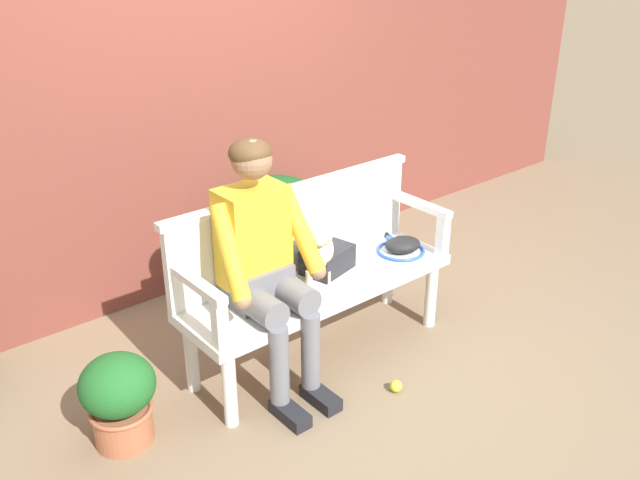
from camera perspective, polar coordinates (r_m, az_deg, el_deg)
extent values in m
plane|color=#7A664C|center=(4.05, 0.00, -9.38)|extent=(40.00, 40.00, 0.00)
cube|color=brown|center=(4.62, -10.86, 9.45)|extent=(8.00, 0.30, 2.16)
ellipsoid|color=#194C1E|center=(4.77, -3.88, 1.05)|extent=(0.92, 0.84, 0.70)
cube|color=white|center=(3.82, 0.00, -3.81)|extent=(1.61, 0.49, 0.06)
cylinder|color=white|center=(3.47, -7.46, -12.11)|extent=(0.07, 0.07, 0.42)
cylinder|color=white|center=(4.27, 9.13, -4.48)|extent=(0.07, 0.07, 0.42)
cylinder|color=white|center=(3.73, -10.56, -9.37)|extent=(0.07, 0.07, 0.42)
cylinder|color=white|center=(4.48, 5.65, -2.73)|extent=(0.07, 0.07, 0.42)
cube|color=white|center=(3.85, -2.03, 0.77)|extent=(1.61, 0.05, 0.46)
cube|color=white|center=(3.75, -2.09, 4.25)|extent=(1.65, 0.06, 0.04)
cube|color=white|center=(3.22, -8.26, -7.00)|extent=(0.06, 0.06, 0.24)
cube|color=white|center=(3.30, -10.29, -3.45)|extent=(0.06, 0.49, 0.04)
cube|color=white|center=(4.11, 10.07, 0.33)|extent=(0.06, 0.06, 0.24)
cube|color=white|center=(4.17, 8.12, 2.98)|extent=(0.06, 0.49, 0.04)
cube|color=black|center=(3.58, -2.49, -14.11)|extent=(0.10, 0.24, 0.07)
cylinder|color=slate|center=(3.48, -3.39, -10.27)|extent=(0.10, 0.10, 0.43)
cylinder|color=slate|center=(3.44, -5.07, -5.34)|extent=(0.15, 0.31, 0.15)
cube|color=black|center=(3.67, 0.05, -12.86)|extent=(0.10, 0.24, 0.07)
cylinder|color=slate|center=(3.58, -0.78, -9.10)|extent=(0.10, 0.10, 0.43)
cylinder|color=slate|center=(3.54, -2.41, -4.30)|extent=(0.15, 0.31, 0.15)
cube|color=slate|center=(3.59, -5.21, -3.56)|extent=(0.32, 0.24, 0.20)
cube|color=gold|center=(3.49, -5.57, 0.31)|extent=(0.34, 0.22, 0.52)
cylinder|color=gold|center=(3.29, -7.43, -1.02)|extent=(0.14, 0.33, 0.45)
sphere|color=#936B4C|center=(3.28, -6.42, -4.95)|extent=(0.09, 0.09, 0.09)
cylinder|color=gold|center=(3.50, -1.67, 0.91)|extent=(0.14, 0.33, 0.45)
sphere|color=#936B4C|center=(3.52, -0.20, -2.57)|extent=(0.09, 0.09, 0.09)
sphere|color=#936B4C|center=(3.32, -5.66, 6.63)|extent=(0.20, 0.20, 0.20)
ellipsoid|color=#51381E|center=(3.32, -5.78, 7.16)|extent=(0.21, 0.21, 0.14)
cylinder|color=beige|center=(3.77, -0.91, -3.06)|extent=(0.04, 0.04, 0.07)
cylinder|color=beige|center=(3.77, 0.58, -3.03)|extent=(0.04, 0.04, 0.07)
cylinder|color=beige|center=(3.91, -0.97, -1.95)|extent=(0.04, 0.04, 0.07)
cylinder|color=beige|center=(3.91, 0.47, -1.92)|extent=(0.04, 0.04, 0.07)
ellipsoid|color=beige|center=(3.78, -0.21, -0.78)|extent=(0.30, 0.32, 0.21)
sphere|color=beige|center=(3.69, -0.16, -1.17)|extent=(0.12, 0.12, 0.12)
sphere|color=beige|center=(3.61, -0.15, 0.48)|extent=(0.13, 0.13, 0.13)
ellipsoid|color=beige|center=(3.56, -0.11, -0.12)|extent=(0.09, 0.10, 0.05)
ellipsoid|color=beige|center=(3.62, -1.05, 0.40)|extent=(0.05, 0.05, 0.10)
ellipsoid|color=beige|center=(3.63, 0.75, 0.43)|extent=(0.05, 0.05, 0.10)
sphere|color=beige|center=(3.88, -0.28, 0.61)|extent=(0.06, 0.06, 0.06)
torus|color=blue|center=(4.15, 6.66, -0.85)|extent=(0.38, 0.38, 0.02)
cylinder|color=silver|center=(4.15, 6.65, -0.94)|extent=(0.25, 0.25, 0.00)
cube|color=blue|center=(4.28, 5.83, 0.13)|extent=(0.06, 0.08, 0.02)
cylinder|color=black|center=(4.40, 5.16, 0.87)|extent=(0.11, 0.21, 0.03)
ellipsoid|color=black|center=(4.14, 6.83, -0.39)|extent=(0.26, 0.23, 0.09)
cube|color=#232328|center=(3.88, 0.61, -1.59)|extent=(0.32, 0.26, 0.14)
sphere|color=#CCDB33|center=(3.77, 6.28, -11.89)|extent=(0.07, 0.07, 0.07)
cylinder|color=#A85B3D|center=(3.55, -15.91, -14.44)|extent=(0.28, 0.28, 0.18)
torus|color=#A85B3D|center=(3.50, -16.09, -13.30)|extent=(0.30, 0.30, 0.02)
ellipsoid|color=#1E5B23|center=(3.41, -16.38, -11.38)|extent=(0.36, 0.36, 0.29)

